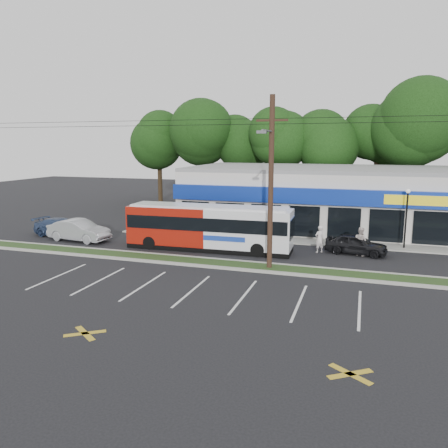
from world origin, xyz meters
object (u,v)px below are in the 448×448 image
pedestrian_a (319,239)px  car_blue (62,228)px  car_silver (79,230)px  lamp_post (407,212)px  utility_pole (268,178)px  pedestrian_b (360,241)px  car_dark (356,244)px  metrobus (209,226)px

pedestrian_a → car_blue: bearing=-36.2°
car_silver → car_blue: size_ratio=1.00×
lamp_post → utility_pole: bearing=-136.1°
car_blue → pedestrian_b: (22.76, 0.96, 0.24)m
car_dark → car_blue: size_ratio=0.82×
car_silver → pedestrian_b: bearing=-78.9°
car_silver → utility_pole: bearing=-95.9°
lamp_post → pedestrian_b: (-2.96, -2.80, -1.72)m
metrobus → car_dark: bearing=8.3°
pedestrian_b → car_silver: bearing=34.4°
lamp_post → car_dark: size_ratio=1.05×
car_dark → pedestrian_b: 0.46m
lamp_post → car_dark: (-3.20, -2.51, -1.98)m
lamp_post → car_blue: bearing=-171.7°
utility_pole → pedestrian_b: 8.53m
car_silver → pedestrian_a: 17.94m
pedestrian_b → pedestrian_a: bearing=29.0°
metrobus → pedestrian_b: size_ratio=6.10×
pedestrian_a → car_silver: bearing=-32.8°
utility_pole → pedestrian_b: (5.21, 5.07, -4.46)m
metrobus → pedestrian_b: (10.10, 1.50, -0.69)m
metrobus → car_blue: size_ratio=2.36×
car_silver → pedestrian_b: pedestrian_b is taller
car_blue → pedestrian_b: pedestrian_b is taller
car_dark → car_blue: 22.55m
utility_pole → car_blue: size_ratio=10.12×
lamp_post → car_dark: lamp_post is taller
lamp_post → car_silver: 23.98m
metrobus → utility_pole: bearing=-38.2°
car_silver → pedestrian_a: bearing=-78.1°
utility_pole → car_blue: utility_pole is taller
pedestrian_a → lamp_post: bearing=167.6°
metrobus → pedestrian_a: size_ratio=6.26×
metrobus → pedestrian_a: (7.45, 1.50, -0.72)m
lamp_post → pedestrian_b: lamp_post is taller
car_blue → car_silver: bearing=-106.0°
pedestrian_a → pedestrian_b: size_ratio=0.97×
car_blue → metrobus: bearing=-85.3°
metrobus → car_silver: metrobus is taller
utility_pole → car_silver: size_ratio=10.11×
metrobus → car_dark: 10.06m
utility_pole → metrobus: bearing=143.8°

